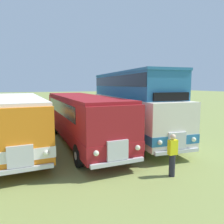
{
  "coord_description": "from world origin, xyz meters",
  "views": [
    {
      "loc": [
        2.55,
        -12.93,
        3.67
      ],
      "look_at": [
        7.71,
        0.51,
        1.81
      ],
      "focal_mm": 34.13,
      "sensor_mm": 36.0,
      "label": 1
    }
  ],
  "objects_px": {
    "bus_fifth_in_row": "(81,116)",
    "marshal_person": "(172,155)",
    "bus_sixth_in_row": "(130,102)",
    "bus_fourth_in_row": "(18,118)"
  },
  "relations": [
    {
      "from": "bus_fourth_in_row",
      "to": "bus_sixth_in_row",
      "type": "height_order",
      "value": "bus_sixth_in_row"
    },
    {
      "from": "bus_fifth_in_row",
      "to": "marshal_person",
      "type": "bearing_deg",
      "value": -69.36
    },
    {
      "from": "bus_fourth_in_row",
      "to": "bus_sixth_in_row",
      "type": "relative_size",
      "value": 0.94
    },
    {
      "from": "bus_fourth_in_row",
      "to": "bus_fifth_in_row",
      "type": "height_order",
      "value": "same"
    },
    {
      "from": "bus_fifth_in_row",
      "to": "bus_sixth_in_row",
      "type": "bearing_deg",
      "value": 8.69
    },
    {
      "from": "bus_fifth_in_row",
      "to": "marshal_person",
      "type": "relative_size",
      "value": 6.26
    },
    {
      "from": "bus_sixth_in_row",
      "to": "marshal_person",
      "type": "bearing_deg",
      "value": -101.53
    },
    {
      "from": "bus_fourth_in_row",
      "to": "bus_fifth_in_row",
      "type": "relative_size",
      "value": 0.97
    },
    {
      "from": "bus_fourth_in_row",
      "to": "marshal_person",
      "type": "bearing_deg",
      "value": -47.65
    },
    {
      "from": "bus_fifth_in_row",
      "to": "marshal_person",
      "type": "distance_m",
      "value": 6.55
    }
  ]
}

